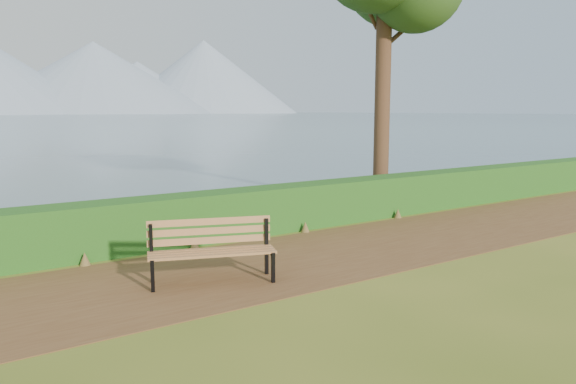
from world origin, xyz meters
TOP-DOWN VIEW (x-y plane):
  - ground at (0.00, 0.00)m, footprint 140.00×140.00m
  - path at (0.00, 0.30)m, footprint 40.00×3.40m
  - hedge at (0.00, 2.60)m, footprint 32.00×0.85m
  - bench at (-1.77, -0.02)m, footprint 2.05×1.22m

SIDE VIEW (x-z plane):
  - ground at x=0.00m, z-range 0.00..0.00m
  - path at x=0.00m, z-range 0.00..0.01m
  - hedge at x=0.00m, z-range 0.00..1.00m
  - bench at x=-1.77m, z-range 0.08..1.07m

